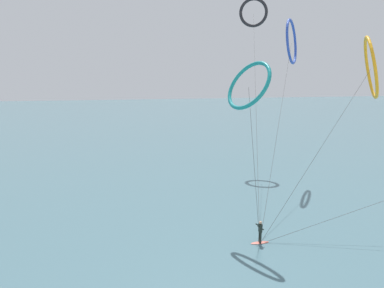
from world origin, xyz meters
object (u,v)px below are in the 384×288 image
Objects in this scene: kite_charcoal at (253,13)px; kite_cobalt at (291,42)px; kite_teal at (249,85)px; kite_amber at (371,68)px; surfer_coral at (260,233)px.

kite_cobalt is (1.31, -8.43, -4.61)m from kite_charcoal.
kite_charcoal is 2.02× the size of kite_teal.
kite_teal is at bearing 126.92° from kite_amber.
kite_teal is (0.21, 3.37, 10.65)m from surfer_coral.
kite_cobalt is at bearing 35.27° from kite_amber.
kite_amber is 13.56m from kite_cobalt.
kite_cobalt is at bearing 122.77° from kite_teal.
kite_amber reaches higher than kite_teal.
kite_amber is 0.58× the size of kite_charcoal.
surfer_coral is 11.17m from kite_teal.
kite_cobalt is (-0.34, 13.13, 3.35)m from kite_amber.
surfer_coral is 34.00m from kite_charcoal.
kite_cobalt is 1.46× the size of kite_teal.
kite_charcoal is (10.01, 25.56, 20.05)m from surfer_coral.
kite_amber is 11.56m from kite_teal.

